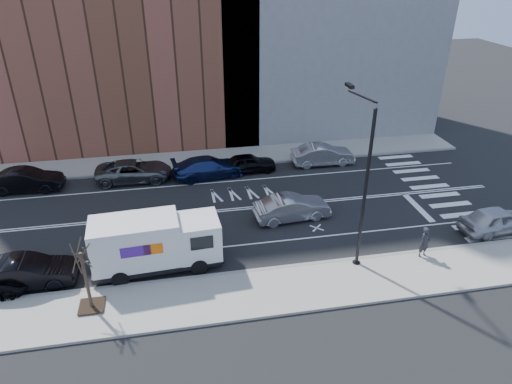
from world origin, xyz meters
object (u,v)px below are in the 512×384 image
object	(u,v)px
driving_sedan	(292,208)
pedestrian	(425,242)
fedex_van	(155,243)
near_parked_front	(498,220)
far_parked_b	(27,180)

from	to	relation	value
driving_sedan	pedestrian	xyz separation A→B (m)	(6.20, -5.61, 0.27)
fedex_van	pedestrian	xyz separation A→B (m)	(14.77, -1.88, -0.57)
near_parked_front	fedex_van	bearing A→B (deg)	85.06
near_parked_front	pedestrian	size ratio (longest dim) A/B	2.60
far_parked_b	near_parked_front	bearing A→B (deg)	-107.55
far_parked_b	driving_sedan	distance (m)	19.38
fedex_van	far_parked_b	bearing A→B (deg)	126.31
fedex_van	near_parked_front	xyz separation A→B (m)	(20.66, -0.14, -0.83)
near_parked_front	pedestrian	distance (m)	6.14
fedex_van	pedestrian	world-z (taller)	fedex_van
fedex_van	pedestrian	size ratio (longest dim) A/B	3.78
fedex_van	driving_sedan	xyz separation A→B (m)	(8.57, 3.73, -0.84)
fedex_van	pedestrian	bearing A→B (deg)	-10.81
pedestrian	near_parked_front	bearing A→B (deg)	-1.46
fedex_van	far_parked_b	distance (m)	14.56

